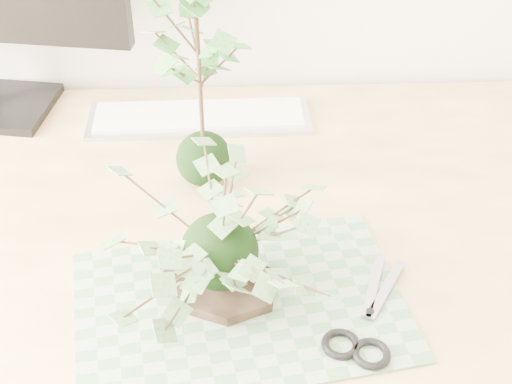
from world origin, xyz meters
TOP-DOWN VIEW (x-y plane):
  - desk at (-0.09, 1.23)m, footprint 1.60×0.70m
  - cutting_mat at (-0.02, 1.04)m, footprint 0.44×0.33m
  - stone_dish at (-0.05, 1.07)m, footprint 0.20×0.20m
  - ivy_kokedama at (-0.05, 1.07)m, footprint 0.35×0.35m
  - maple_kokedama at (-0.07, 1.30)m, footprint 0.22×0.22m
  - keyboard at (-0.08, 1.47)m, footprint 0.38×0.12m
  - scissors at (0.13, 0.98)m, footprint 0.10×0.19m

SIDE VIEW (x-z plane):
  - desk at x=-0.09m, z-range 0.28..1.02m
  - cutting_mat at x=-0.02m, z-range 0.74..0.74m
  - keyboard at x=-0.08m, z-range 0.74..0.75m
  - scissors at x=0.13m, z-range 0.74..0.75m
  - stone_dish at x=-0.05m, z-range 0.74..0.76m
  - ivy_kokedama at x=-0.05m, z-range 0.76..0.95m
  - maple_kokedama at x=-0.07m, z-range 0.81..1.16m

